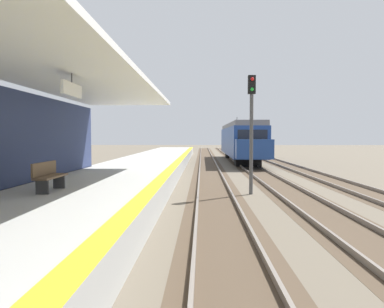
{
  "coord_description": "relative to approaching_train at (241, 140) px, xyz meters",
  "views": [
    {
      "loc": [
        1.34,
        1.11,
        2.54
      ],
      "look_at": [
        1.09,
        10.22,
        2.1
      ],
      "focal_mm": 33.6,
      "sensor_mm": 36.0,
      "label": 1
    }
  ],
  "objects": [
    {
      "name": "station_platform",
      "position": [
        -7.8,
        -21.92,
        -1.73
      ],
      "size": [
        5.0,
        80.0,
        0.91
      ],
      "color": "#A8A8A3",
      "rests_on": "ground"
    },
    {
      "name": "track_pair_nearest_platform",
      "position": [
        -3.4,
        -17.92,
        -2.13
      ],
      "size": [
        2.34,
        120.0,
        0.16
      ],
      "color": "#4C3D2D",
      "rests_on": "ground"
    },
    {
      "name": "track_pair_middle",
      "position": [
        -0.0,
        -17.92,
        -2.13
      ],
      "size": [
        2.34,
        120.0,
        0.16
      ],
      "color": "#4C3D2D",
      "rests_on": "ground"
    },
    {
      "name": "track_pair_far_side",
      "position": [
        3.4,
        -17.92,
        -2.13
      ],
      "size": [
        2.34,
        120.0,
        0.16
      ],
      "color": "#4C3D2D",
      "rests_on": "ground"
    },
    {
      "name": "approaching_train",
      "position": [
        0.0,
        0.0,
        0.0
      ],
      "size": [
        2.93,
        19.6,
        4.76
      ],
      "color": "navy",
      "rests_on": "ground"
    },
    {
      "name": "rail_signal_post",
      "position": [
        -1.8,
        -21.02,
        1.02
      ],
      "size": [
        0.32,
        0.34,
        5.2
      ],
      "color": "#4C4C4C",
      "rests_on": "ground"
    },
    {
      "name": "platform_bench",
      "position": [
        -8.57,
        -26.19,
        -0.8
      ],
      "size": [
        0.45,
        1.6,
        0.88
      ],
      "color": "brown",
      "rests_on": "station_platform"
    }
  ]
}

